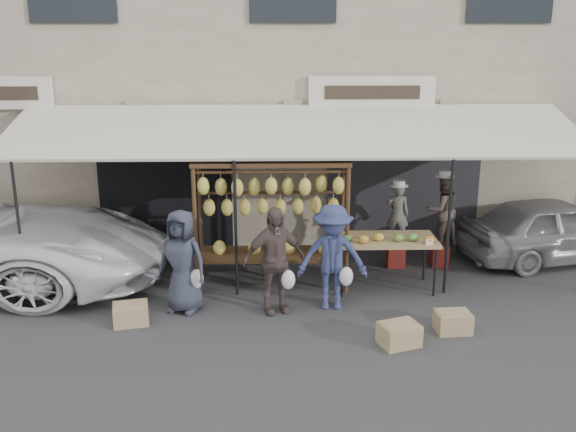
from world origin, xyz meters
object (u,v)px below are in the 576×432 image
at_px(vendor_left, 397,214).
at_px(customer_right, 332,257).
at_px(vendor_right, 442,210).
at_px(customer_left, 182,261).
at_px(banana_rack, 271,198).
at_px(customer_mid, 274,260).
at_px(sedan, 555,229).
at_px(produce_table, 386,241).
at_px(crate_far, 131,314).
at_px(crate_near_b, 453,322).
at_px(crate_near_a, 399,334).

relative_size(vendor_left, customer_right, 0.67).
height_order(vendor_right, customer_left, vendor_right).
relative_size(banana_rack, customer_left, 1.58).
distance_m(banana_rack, customer_mid, 1.29).
bearing_deg(sedan, customer_right, 102.85).
relative_size(banana_rack, vendor_right, 1.94).
relative_size(customer_left, sedan, 0.45).
height_order(vendor_left, vendor_right, vendor_right).
xyz_separation_m(produce_table, sedan, (3.49, 1.35, -0.25)).
relative_size(customer_mid, customer_right, 1.00).
bearing_deg(customer_left, crate_far, -128.54).
bearing_deg(banana_rack, produce_table, -6.38).
distance_m(vendor_right, customer_right, 2.86).
bearing_deg(produce_table, vendor_right, 41.76).
distance_m(customer_left, customer_mid, 1.43).
bearing_deg(banana_rack, crate_near_b, -34.83).
xyz_separation_m(customer_right, crate_far, (-3.09, -0.51, -0.70)).
height_order(customer_left, crate_far, customer_left).
xyz_separation_m(vendor_left, customer_mid, (-2.29, -1.95, -0.16)).
height_order(vendor_right, customer_right, vendor_right).
xyz_separation_m(vendor_left, crate_near_b, (0.35, -2.73, -0.87)).
distance_m(produce_table, crate_far, 4.32).
height_order(crate_near_a, crate_near_b, crate_near_a).
bearing_deg(sedan, crate_near_b, 125.04).
xyz_separation_m(vendor_right, customer_left, (-4.54, -1.87, -0.27)).
distance_m(crate_near_a, crate_near_b, 0.96).
distance_m(banana_rack, customer_right, 1.53).
bearing_deg(sedan, crate_far, 96.70).
bearing_deg(banana_rack, vendor_right, 15.37).
relative_size(customer_left, crate_near_b, 3.30).
relative_size(customer_right, sedan, 0.46).
relative_size(banana_rack, vendor_left, 2.28).
bearing_deg(crate_far, customer_mid, 10.35).
distance_m(customer_left, crate_near_b, 4.20).
xyz_separation_m(customer_right, crate_near_a, (0.84, -1.29, -0.69)).
bearing_deg(vendor_left, banana_rack, 31.60).
bearing_deg(customer_mid, vendor_left, 21.52).
bearing_deg(customer_mid, sedan, 3.39).
distance_m(vendor_left, crate_near_a, 3.28).
height_order(vendor_left, sedan, vendor_left).
height_order(crate_near_a, crate_far, crate_near_a).
height_order(produce_table, customer_left, customer_left).
distance_m(vendor_left, sedan, 3.14).
distance_m(crate_near_b, sedan, 4.10).
relative_size(produce_table, crate_near_a, 3.20).
relative_size(crate_near_a, crate_far, 1.03).
bearing_deg(customer_mid, crate_near_b, -35.50).
bearing_deg(crate_near_b, customer_left, 168.19).
height_order(produce_table, vendor_right, vendor_right).
height_order(banana_rack, vendor_right, banana_rack).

